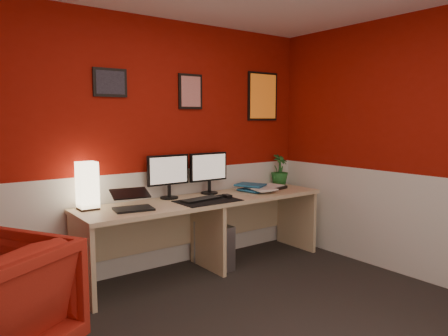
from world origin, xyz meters
TOP-DOWN VIEW (x-y plane):
  - wall_back at (0.00, 1.75)m, footprint 4.00×0.01m
  - wall_right at (2.00, 0.00)m, footprint 0.01×3.50m
  - wainscot_back at (0.00, 1.75)m, footprint 4.00×0.01m
  - wainscot_right at (2.00, 0.00)m, footprint 0.01×3.50m
  - desk at (0.54, 1.41)m, footprint 2.60×0.65m
  - shoji_lamp at (-0.60, 1.59)m, footprint 0.16×0.16m
  - laptop at (-0.28, 1.34)m, footprint 0.37×0.28m
  - monitor_left at (0.23, 1.63)m, footprint 0.45×0.06m
  - monitor_right at (0.71, 1.61)m, footprint 0.45×0.06m
  - desk_mat at (0.46, 1.28)m, footprint 0.60×0.38m
  - keyboard at (0.42, 1.34)m, footprint 0.44×0.20m
  - mouse at (0.71, 1.30)m, footprint 0.07×0.10m
  - book_bottom at (1.05, 1.43)m, footprint 0.24×0.30m
  - book_middle at (1.09, 1.37)m, footprint 0.30×0.36m
  - book_top at (1.06, 1.43)m, footprint 0.33×0.37m
  - zen_tray at (1.42, 1.44)m, footprint 0.40×0.33m
  - potted_plant at (1.73, 1.61)m, footprint 0.25×0.25m
  - pc_tower at (0.63, 1.42)m, footprint 0.22×0.46m
  - art_left at (-0.30, 1.74)m, footprint 0.32×0.02m
  - art_center at (0.56, 1.74)m, footprint 0.28×0.02m
  - art_right at (1.55, 1.74)m, footprint 0.44×0.02m

SIDE VIEW (x-z plane):
  - pc_tower at x=0.63m, z-range 0.00..0.45m
  - desk at x=0.54m, z-range 0.00..0.73m
  - wainscot_back at x=0.00m, z-range 0.00..1.00m
  - wainscot_right at x=2.00m, z-range 0.00..1.00m
  - desk_mat at x=0.46m, z-range 0.73..0.74m
  - book_bottom at x=1.05m, z-range 0.73..0.76m
  - keyboard at x=0.42m, z-range 0.74..0.75m
  - zen_tray at x=1.42m, z-range 0.73..0.76m
  - mouse at x=0.71m, z-range 0.74..0.77m
  - book_middle at x=1.09m, z-range 0.76..0.78m
  - book_top at x=1.06m, z-range 0.78..0.81m
  - laptop at x=-0.28m, z-range 0.73..0.95m
  - potted_plant at x=1.73m, z-range 0.73..1.09m
  - shoji_lamp at x=-0.60m, z-range 0.73..1.13m
  - monitor_left at x=0.23m, z-range 0.73..1.31m
  - monitor_right at x=0.71m, z-range 0.73..1.31m
  - wall_back at x=0.00m, z-range 0.00..2.50m
  - wall_right at x=2.00m, z-range 0.00..2.50m
  - art_right at x=1.55m, z-range 1.50..2.06m
  - art_center at x=0.56m, z-range 1.62..1.98m
  - art_left at x=-0.30m, z-range 1.72..1.98m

